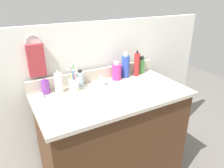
{
  "coord_description": "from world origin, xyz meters",
  "views": [
    {
      "loc": [
        -0.65,
        -1.15,
        1.51
      ],
      "look_at": [
        -0.01,
        0.0,
        0.93
      ],
      "focal_mm": 34.26,
      "sensor_mm": 36.0,
      "label": 1
    }
  ],
  "objects_px": {
    "bottle_spray_red": "(137,64)",
    "bottle_gel_clear": "(80,79)",
    "faucet": "(101,83)",
    "bottle_soap_pink": "(117,72)",
    "bottle_lotion_white": "(59,82)",
    "soap_bar": "(38,96)",
    "bottle_cream_purple": "(46,87)",
    "hand_towel": "(36,61)",
    "cup_white_ceramic": "(74,84)",
    "bottle_toner_green": "(141,65)",
    "bottle_shampoo_blue": "(126,66)"
  },
  "relations": [
    {
      "from": "faucet",
      "to": "bottle_gel_clear",
      "type": "bearing_deg",
      "value": 142.67
    },
    {
      "from": "bottle_soap_pink",
      "to": "bottle_gel_clear",
      "type": "xyz_separation_m",
      "value": [
        -0.3,
        0.03,
        -0.01
      ]
    },
    {
      "from": "bottle_lotion_white",
      "to": "bottle_gel_clear",
      "type": "xyz_separation_m",
      "value": [
        0.17,
        0.04,
        -0.02
      ]
    },
    {
      "from": "bottle_soap_pink",
      "to": "bottle_cream_purple",
      "type": "relative_size",
      "value": 1.44
    },
    {
      "from": "bottle_spray_red",
      "to": "bottle_gel_clear",
      "type": "bearing_deg",
      "value": 176.11
    },
    {
      "from": "hand_towel",
      "to": "bottle_lotion_white",
      "type": "bearing_deg",
      "value": -43.3
    },
    {
      "from": "faucet",
      "to": "bottle_lotion_white",
      "type": "relative_size",
      "value": 0.96
    },
    {
      "from": "bottle_spray_red",
      "to": "bottle_lotion_white",
      "type": "height_order",
      "value": "bottle_spray_red"
    },
    {
      "from": "bottle_cream_purple",
      "to": "bottle_lotion_white",
      "type": "relative_size",
      "value": 0.61
    },
    {
      "from": "faucet",
      "to": "cup_white_ceramic",
      "type": "xyz_separation_m",
      "value": [
        -0.2,
        0.03,
        0.03
      ]
    },
    {
      "from": "bottle_toner_green",
      "to": "soap_bar",
      "type": "bearing_deg",
      "value": -176.74
    },
    {
      "from": "bottle_soap_pink",
      "to": "bottle_lotion_white",
      "type": "distance_m",
      "value": 0.47
    },
    {
      "from": "bottle_spray_red",
      "to": "bottle_gel_clear",
      "type": "height_order",
      "value": "bottle_spray_red"
    },
    {
      "from": "bottle_spray_red",
      "to": "soap_bar",
      "type": "height_order",
      "value": "bottle_spray_red"
    },
    {
      "from": "bottle_gel_clear",
      "to": "soap_bar",
      "type": "distance_m",
      "value": 0.32
    },
    {
      "from": "bottle_lotion_white",
      "to": "bottle_toner_green",
      "type": "distance_m",
      "value": 0.72
    },
    {
      "from": "faucet",
      "to": "soap_bar",
      "type": "height_order",
      "value": "faucet"
    },
    {
      "from": "bottle_lotion_white",
      "to": "hand_towel",
      "type": "bearing_deg",
      "value": 136.7
    },
    {
      "from": "hand_towel",
      "to": "bottle_gel_clear",
      "type": "xyz_separation_m",
      "value": [
        0.28,
        -0.06,
        -0.16
      ]
    },
    {
      "from": "bottle_lotion_white",
      "to": "bottle_shampoo_blue",
      "type": "relative_size",
      "value": 0.82
    },
    {
      "from": "cup_white_ceramic",
      "to": "hand_towel",
      "type": "bearing_deg",
      "value": 148.53
    },
    {
      "from": "hand_towel",
      "to": "faucet",
      "type": "distance_m",
      "value": 0.47
    },
    {
      "from": "faucet",
      "to": "bottle_gel_clear",
      "type": "height_order",
      "value": "bottle_gel_clear"
    },
    {
      "from": "hand_towel",
      "to": "bottle_shampoo_blue",
      "type": "distance_m",
      "value": 0.68
    },
    {
      "from": "bottle_cream_purple",
      "to": "bottle_toner_green",
      "type": "relative_size",
      "value": 0.69
    },
    {
      "from": "bottle_soap_pink",
      "to": "bottle_spray_red",
      "type": "xyz_separation_m",
      "value": [
        0.19,
        -0.01,
        0.03
      ]
    },
    {
      "from": "bottle_cream_purple",
      "to": "bottle_toner_green",
      "type": "bearing_deg",
      "value": 0.27
    },
    {
      "from": "bottle_soap_pink",
      "to": "cup_white_ceramic",
      "type": "distance_m",
      "value": 0.37
    },
    {
      "from": "bottle_shampoo_blue",
      "to": "soap_bar",
      "type": "bearing_deg",
      "value": -176.89
    },
    {
      "from": "hand_towel",
      "to": "cup_white_ceramic",
      "type": "height_order",
      "value": "hand_towel"
    },
    {
      "from": "bottle_soap_pink",
      "to": "bottle_shampoo_blue",
      "type": "height_order",
      "value": "bottle_shampoo_blue"
    },
    {
      "from": "bottle_gel_clear",
      "to": "cup_white_ceramic",
      "type": "bearing_deg",
      "value": -138.44
    },
    {
      "from": "faucet",
      "to": "soap_bar",
      "type": "xyz_separation_m",
      "value": [
        -0.44,
        0.04,
        -0.02
      ]
    },
    {
      "from": "hand_towel",
      "to": "faucet",
      "type": "relative_size",
      "value": 1.38
    },
    {
      "from": "bottle_shampoo_blue",
      "to": "cup_white_ceramic",
      "type": "distance_m",
      "value": 0.46
    },
    {
      "from": "bottle_shampoo_blue",
      "to": "soap_bar",
      "type": "xyz_separation_m",
      "value": [
        -0.7,
        -0.04,
        -0.08
      ]
    },
    {
      "from": "faucet",
      "to": "soap_bar",
      "type": "bearing_deg",
      "value": 174.81
    },
    {
      "from": "faucet",
      "to": "bottle_soap_pink",
      "type": "relative_size",
      "value": 1.09
    },
    {
      "from": "bottle_soap_pink",
      "to": "bottle_cream_purple",
      "type": "distance_m",
      "value": 0.55
    },
    {
      "from": "bottle_shampoo_blue",
      "to": "bottle_cream_purple",
      "type": "bearing_deg",
      "value": 179.33
    },
    {
      "from": "bottle_shampoo_blue",
      "to": "soap_bar",
      "type": "distance_m",
      "value": 0.71
    },
    {
      "from": "bottle_soap_pink",
      "to": "bottle_lotion_white",
      "type": "relative_size",
      "value": 0.88
    },
    {
      "from": "bottle_spray_red",
      "to": "bottle_toner_green",
      "type": "xyz_separation_m",
      "value": [
        0.07,
        0.03,
        -0.03
      ]
    },
    {
      "from": "bottle_cream_purple",
      "to": "bottle_lotion_white",
      "type": "distance_m",
      "value": 0.09
    },
    {
      "from": "soap_bar",
      "to": "hand_towel",
      "type": "bearing_deg",
      "value": 70.68
    },
    {
      "from": "faucet",
      "to": "bottle_gel_clear",
      "type": "distance_m",
      "value": 0.15
    },
    {
      "from": "cup_white_ceramic",
      "to": "bottle_gel_clear",
      "type": "bearing_deg",
      "value": 41.56
    },
    {
      "from": "hand_towel",
      "to": "cup_white_ceramic",
      "type": "xyz_separation_m",
      "value": [
        0.2,
        -0.12,
        -0.17
      ]
    },
    {
      "from": "bottle_soap_pink",
      "to": "bottle_toner_green",
      "type": "relative_size",
      "value": 1.0
    },
    {
      "from": "hand_towel",
      "to": "faucet",
      "type": "height_order",
      "value": "hand_towel"
    }
  ]
}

